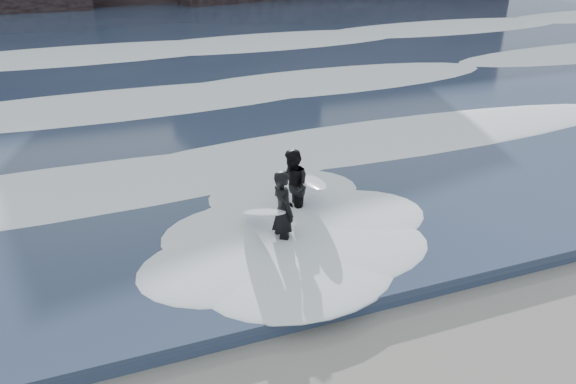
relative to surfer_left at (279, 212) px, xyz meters
The scene contains 6 objects.
sea 23.58m from the surfer_left, 86.32° to the left, with size 90.00×52.00×0.30m, color #293752.
foam_near 3.86m from the surfer_left, 66.74° to the left, with size 60.00×3.20×0.20m, color white.
foam_mid 10.64m from the surfer_left, 81.81° to the left, with size 60.00×4.00×0.24m, color white.
foam_far 19.59m from the surfer_left, 85.56° to the left, with size 60.00×4.80×0.30m, color white.
surfer_left is the anchor object (origin of this frame).
surfer_right 1.31m from the surfer_left, 55.64° to the left, with size 1.16×1.92×1.66m.
Camera 1 is at (-4.79, -3.66, 6.00)m, focal length 35.00 mm.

